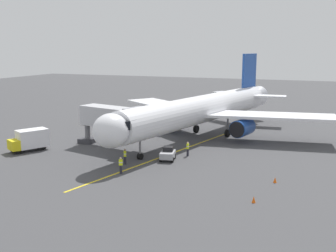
# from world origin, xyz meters

# --- Properties ---
(ground_plane) EXTENTS (220.00, 220.00, 0.00)m
(ground_plane) POSITION_xyz_m (0.00, 0.00, 0.00)
(ground_plane) COLOR #424244
(apron_lead_in_line) EXTENTS (9.60, 38.95, 0.01)m
(apron_lead_in_line) POSITION_xyz_m (0.72, 7.56, 0.01)
(apron_lead_in_line) COLOR yellow
(apron_lead_in_line) RESTS_ON ground
(airplane) EXTENTS (33.84, 39.91, 11.50)m
(airplane) POSITION_xyz_m (0.65, 1.29, 4.00)
(airplane) COLOR white
(airplane) RESTS_ON ground
(jet_bridge) EXTENTS (11.49, 5.25, 5.40)m
(jet_bridge) POSITION_xyz_m (8.51, 11.00, 3.76)
(jet_bridge) COLOR #B7B7BC
(jet_bridge) RESTS_ON ground
(ground_crew_marshaller) EXTENTS (0.47, 0.41, 1.71)m
(ground_crew_marshaller) POSITION_xyz_m (3.37, 20.27, 0.89)
(ground_crew_marshaller) COLOR #23232D
(ground_crew_marshaller) RESTS_ON ground
(ground_crew_wing_walker) EXTENTS (0.31, 0.44, 1.71)m
(ground_crew_wing_walker) POSITION_xyz_m (-0.66, 11.29, 0.89)
(ground_crew_wing_walker) COLOR #23232D
(ground_crew_wing_walker) RESTS_ON ground
(ground_crew_loader) EXTENTS (0.43, 0.47, 1.71)m
(ground_crew_loader) POSITION_xyz_m (4.55, 17.09, 0.89)
(ground_crew_loader) COLOR #23232D
(ground_crew_loader) RESTS_ON ground
(tug_near_nose) EXTENTS (1.97, 2.56, 1.50)m
(tug_near_nose) POSITION_xyz_m (0.84, 13.83, 0.70)
(tug_near_nose) COLOR #9E9EA3
(tug_near_nose) RESTS_ON ground
(tug_portside) EXTENTS (1.59, 2.33, 1.50)m
(tug_portside) POSITION_xyz_m (6.48, -13.43, 0.70)
(tug_portside) COLOR black
(tug_portside) RESTS_ON ground
(baggage_cart_starboard_side) EXTENTS (2.42, 2.95, 1.27)m
(baggage_cart_starboard_side) POSITION_xyz_m (20.62, -2.44, 0.66)
(baggage_cart_starboard_side) COLOR yellow
(baggage_cart_starboard_side) RESTS_ON ground
(box_truck_rear_apron) EXTENTS (3.91, 4.97, 2.62)m
(box_truck_rear_apron) POSITION_xyz_m (18.20, 16.15, 1.39)
(box_truck_rear_apron) COLOR yellow
(box_truck_rear_apron) RESTS_ON ground
(safety_cone_nose_left) EXTENTS (0.32, 0.32, 0.55)m
(safety_cone_nose_left) POSITION_xyz_m (-11.45, 17.42, 0.28)
(safety_cone_nose_left) COLOR #F2590F
(safety_cone_nose_left) RESTS_ON ground
(safety_cone_nose_right) EXTENTS (0.32, 0.32, 0.55)m
(safety_cone_nose_right) POSITION_xyz_m (-10.49, 23.27, 0.28)
(safety_cone_nose_right) COLOR #F2590F
(safety_cone_nose_right) RESTS_ON ground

